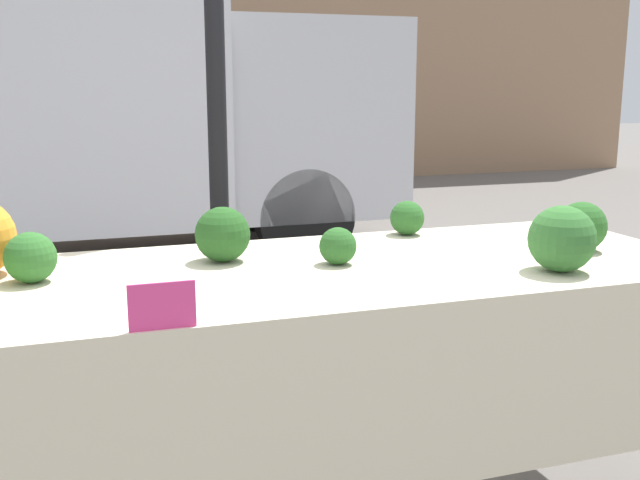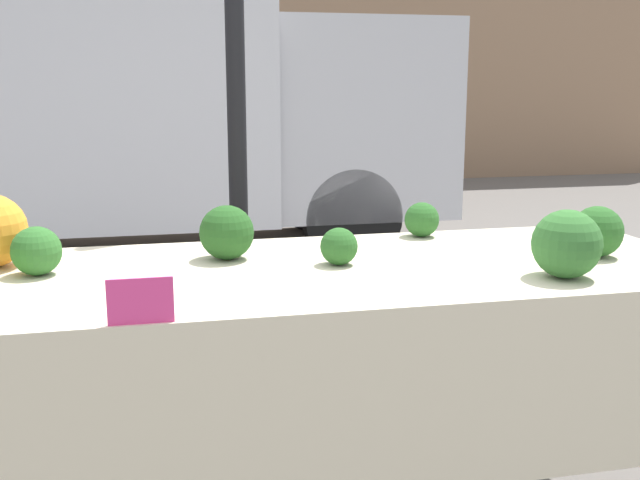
# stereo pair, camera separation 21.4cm
# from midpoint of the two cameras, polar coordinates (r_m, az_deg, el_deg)

# --- Properties ---
(tent_pole) EXTENTS (0.07, 0.07, 2.30)m
(tent_pole) POSITION_cam_midpoint_polar(r_m,az_deg,el_deg) (2.79, -10.01, 7.27)
(tent_pole) COLOR black
(tent_pole) RESTS_ON ground_plane
(parked_truck) EXTENTS (4.94, 1.86, 2.44)m
(parked_truck) POSITION_cam_midpoint_polar(r_m,az_deg,el_deg) (6.13, -21.12, 10.44)
(parked_truck) COLOR silver
(parked_truck) RESTS_ON ground_plane
(market_table) EXTENTS (2.32, 0.87, 0.84)m
(market_table) POSITION_cam_midpoint_polar(r_m,az_deg,el_deg) (2.12, -2.31, -5.04)
(market_table) COLOR beige
(market_table) RESTS_ON ground_plane
(broccoli_head_0) EXTENTS (0.14, 0.14, 0.14)m
(broccoli_head_0) POSITION_cam_midpoint_polar(r_m,az_deg,el_deg) (2.16, -23.89, -1.26)
(broccoli_head_0) COLOR #2D6628
(broccoli_head_0) RESTS_ON market_table
(broccoli_head_1) EXTENTS (0.12, 0.12, 0.12)m
(broccoli_head_1) POSITION_cam_midpoint_polar(r_m,az_deg,el_deg) (2.62, 4.34, 1.67)
(broccoli_head_1) COLOR #285B23
(broccoli_head_1) RESTS_ON market_table
(broccoli_head_2) EXTENTS (0.19, 0.19, 0.19)m
(broccoli_head_2) POSITION_cam_midpoint_polar(r_m,az_deg,el_deg) (2.16, 15.30, 0.05)
(broccoli_head_2) COLOR #336B2D
(broccoli_head_2) RESTS_ON market_table
(broccoli_head_3) EXTENTS (0.11, 0.11, 0.11)m
(broccoli_head_3) POSITION_cam_midpoint_polar(r_m,az_deg,el_deg) (2.18, -1.44, -0.49)
(broccoli_head_3) COLOR #285B23
(broccoli_head_3) RESTS_ON market_table
(broccoli_head_4) EXTENTS (0.16, 0.16, 0.16)m
(broccoli_head_4) POSITION_cam_midpoint_polar(r_m,az_deg,el_deg) (2.25, -10.16, 0.39)
(broccoli_head_4) COLOR #23511E
(broccoli_head_4) RESTS_ON market_table
(broccoli_head_5) EXTENTS (0.16, 0.16, 0.16)m
(broccoli_head_5) POSITION_cam_midpoint_polar(r_m,az_deg,el_deg) (2.46, 17.00, 0.98)
(broccoli_head_5) COLOR #285B23
(broccoli_head_5) RESTS_ON market_table
(price_sign) EXTENTS (0.14, 0.01, 0.10)m
(price_sign) POSITION_cam_midpoint_polar(r_m,az_deg,el_deg) (1.67, -15.60, -4.92)
(price_sign) COLOR #E53D84
(price_sign) RESTS_ON market_table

